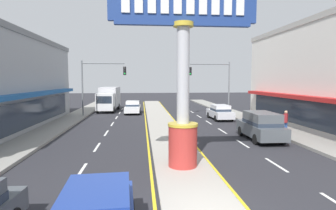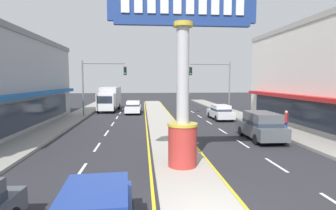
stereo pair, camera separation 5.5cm
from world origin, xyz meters
The scene contains 12 objects.
median_strip centered at (0.00, 18.00, 0.07)m, with size 2.57×52.00×0.14m, color #A39E93.
sidewalk_left centered at (-9.13, 16.00, 0.09)m, with size 2.49×60.00×0.18m, color gray.
sidewalk_right centered at (9.13, 16.00, 0.09)m, with size 2.49×60.00×0.18m, color gray.
lane_markings centered at (0.00, 16.65, 0.00)m, with size 9.31×52.00×0.01m.
district_sign centered at (0.00, 4.65, 4.08)m, with size 6.53×1.38×8.03m.
traffic_light_left_side centered at (-6.52, 23.06, 4.25)m, with size 4.86×0.46×6.20m.
traffic_light_right_side centered at (6.52, 23.32, 4.25)m, with size 4.86×0.46×6.20m.
box_truck_far_right_lane centered at (-6.16, 29.23, 1.69)m, with size 2.50×6.99×3.12m.
sedan_near_left_lane centered at (6.24, 19.87, 0.79)m, with size 1.91×4.34×1.53m.
suv_far_left_oncoming centered at (6.23, 10.17, 0.98)m, with size 2.06×4.65×1.90m.
sedan_kerb_right centered at (-2.93, 25.93, 0.79)m, with size 1.92×4.34×1.53m.
pedestrian_near_kerb centered at (8.30, 10.72, 1.17)m, with size 0.43×0.45×1.75m.
Camera 2 is at (-1.81, -7.42, 4.07)m, focal length 29.05 mm.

